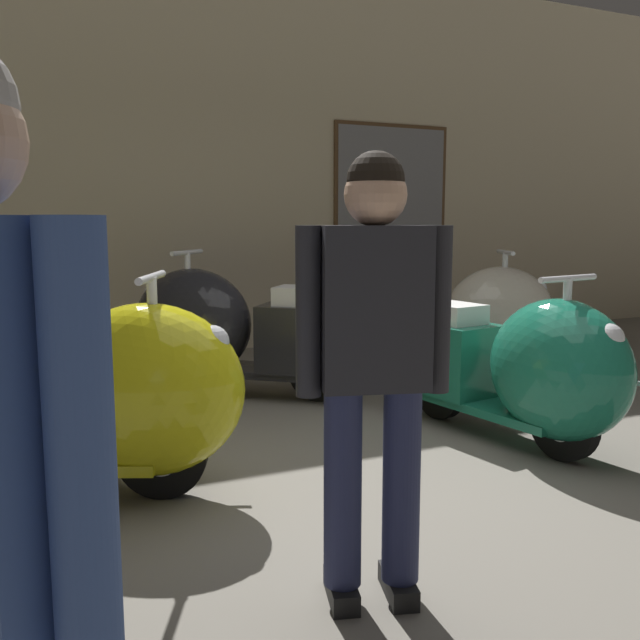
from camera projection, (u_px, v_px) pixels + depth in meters
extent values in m
plane|color=slate|center=(393.00, 485.00, 3.43)|extent=(60.00, 60.00, 0.00)
cube|color=beige|center=(191.00, 155.00, 6.76)|extent=(18.00, 0.20, 3.94)
cube|color=brown|center=(391.00, 191.00, 7.61)|extent=(1.41, 0.03, 1.46)
cube|color=gray|center=(392.00, 191.00, 7.59)|extent=(1.33, 0.01, 1.38)
cylinder|color=black|center=(162.00, 453.00, 3.26)|extent=(0.43, 0.25, 0.44)
cylinder|color=silver|center=(162.00, 453.00, 3.26)|extent=(0.22, 0.17, 0.20)
cube|color=gold|center=(54.00, 458.00, 3.25)|extent=(1.10, 0.77, 0.05)
ellipsoid|color=gold|center=(148.00, 390.00, 3.21)|extent=(1.06, 0.88, 0.83)
sphere|color=silver|center=(212.00, 342.00, 3.19)|extent=(0.16, 0.16, 0.16)
cylinder|color=silver|center=(152.00, 310.00, 3.16)|extent=(0.05, 0.05, 0.30)
cylinder|color=silver|center=(151.00, 277.00, 3.14)|extent=(0.22, 0.45, 0.03)
cube|color=silver|center=(161.00, 387.00, 3.50)|extent=(0.68, 0.30, 0.03)
cylinder|color=black|center=(187.00, 363.00, 5.30)|extent=(0.40, 0.35, 0.44)
cylinder|color=silver|center=(187.00, 363.00, 5.30)|extent=(0.22, 0.21, 0.20)
cylinder|color=black|center=(318.00, 371.00, 5.03)|extent=(0.40, 0.35, 0.44)
cylinder|color=silver|center=(318.00, 371.00, 5.03)|extent=(0.22, 0.21, 0.20)
cube|color=black|center=(251.00, 370.00, 5.17)|extent=(1.07, 0.98, 0.06)
ellipsoid|color=black|center=(193.00, 323.00, 5.24)|extent=(1.09, 1.04, 0.85)
cube|color=black|center=(313.00, 338.00, 5.00)|extent=(0.87, 0.82, 0.49)
cube|color=silver|center=(312.00, 296.00, 4.96)|extent=(0.61, 0.58, 0.13)
sphere|color=silver|center=(155.00, 292.00, 5.29)|extent=(0.17, 0.17, 0.17)
cylinder|color=silver|center=(188.00, 273.00, 5.19)|extent=(0.05, 0.05, 0.31)
cylinder|color=silver|center=(187.00, 252.00, 5.17)|extent=(0.34, 0.40, 0.04)
cube|color=silver|center=(176.00, 336.00, 4.98)|extent=(0.59, 0.49, 0.03)
cylinder|color=black|center=(564.00, 424.00, 3.77)|extent=(0.15, 0.42, 0.42)
cylinder|color=silver|center=(564.00, 424.00, 3.77)|extent=(0.13, 0.20, 0.19)
cylinder|color=black|center=(439.00, 388.00, 4.58)|extent=(0.15, 0.42, 0.42)
cylinder|color=silver|center=(439.00, 388.00, 4.58)|extent=(0.13, 0.20, 0.19)
cube|color=#196B51|center=(495.00, 407.00, 4.18)|extent=(0.53, 1.03, 0.05)
ellipsoid|color=#196B51|center=(559.00, 370.00, 3.77)|extent=(0.68, 0.95, 0.79)
cube|color=#196B51|center=(445.00, 356.00, 4.51)|extent=(0.53, 0.76, 0.46)
cube|color=silver|center=(446.00, 312.00, 4.47)|extent=(0.37, 0.54, 0.12)
sphere|color=silver|center=(609.00, 338.00, 3.50)|extent=(0.16, 0.16, 0.16)
cylinder|color=silver|center=(567.00, 305.00, 3.69)|extent=(0.05, 0.05, 0.29)
cylinder|color=silver|center=(568.00, 278.00, 3.67)|extent=(0.46, 0.11, 0.03)
cube|color=silver|center=(588.00, 373.00, 3.92)|extent=(0.13, 0.69, 0.02)
cylinder|color=black|center=(504.00, 352.00, 5.78)|extent=(0.43, 0.26, 0.44)
cylinder|color=silver|center=(504.00, 352.00, 5.78)|extent=(0.22, 0.18, 0.20)
cylinder|color=black|center=(382.00, 352.00, 5.80)|extent=(0.43, 0.26, 0.44)
cylinder|color=silver|center=(382.00, 352.00, 5.80)|extent=(0.22, 0.18, 0.20)
cube|color=beige|center=(443.00, 355.00, 5.79)|extent=(1.11, 0.79, 0.05)
ellipsoid|color=beige|center=(499.00, 316.00, 5.74)|extent=(1.07, 0.90, 0.83)
cube|color=beige|center=(388.00, 324.00, 5.76)|extent=(0.86, 0.71, 0.48)
cube|color=brown|center=(388.00, 288.00, 5.72)|extent=(0.60, 0.50, 0.13)
sphere|color=silver|center=(537.00, 289.00, 5.70)|extent=(0.16, 0.16, 0.16)
cylinder|color=silver|center=(505.00, 271.00, 5.69)|extent=(0.05, 0.05, 0.31)
cylinder|color=silver|center=(506.00, 252.00, 5.66)|extent=(0.23, 0.45, 0.03)
cube|color=silver|center=(491.00, 318.00, 6.02)|extent=(0.67, 0.32, 0.03)
cube|color=black|center=(398.00, 585.00, 2.41)|extent=(0.16, 0.26, 0.07)
cylinder|color=#23284C|center=(402.00, 474.00, 2.34)|extent=(0.13, 0.13, 0.76)
cube|color=black|center=(341.00, 590.00, 2.39)|extent=(0.16, 0.26, 0.07)
cylinder|color=#23284C|center=(343.00, 477.00, 2.31)|extent=(0.13, 0.13, 0.76)
cube|color=#232328|center=(374.00, 308.00, 2.24)|extent=(0.39, 0.28, 0.54)
cylinder|color=#232328|center=(438.00, 310.00, 2.27)|extent=(0.08, 0.08, 0.56)
cylinder|color=#232328|center=(308.00, 312.00, 2.21)|extent=(0.08, 0.08, 0.56)
sphere|color=tan|center=(376.00, 195.00, 2.19)|extent=(0.20, 0.20, 0.20)
sphere|color=black|center=(376.00, 180.00, 2.18)|extent=(0.19, 0.19, 0.19)
cylinder|color=#334C8C|center=(81.00, 447.00, 0.84)|extent=(0.08, 0.08, 0.57)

